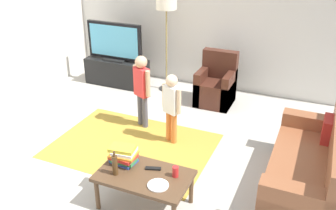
% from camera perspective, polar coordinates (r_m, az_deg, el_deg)
% --- Properties ---
extents(ground, '(7.80, 7.80, 0.00)m').
position_cam_1_polar(ground, '(4.83, -2.89, -9.84)').
color(ground, '#B2ADA3').
extents(wall_back, '(6.00, 0.12, 2.70)m').
position_cam_1_polar(wall_back, '(6.89, 8.23, 13.38)').
color(wall_back, silver).
rests_on(wall_back, ground).
extents(area_rug, '(2.20, 1.60, 0.01)m').
position_cam_1_polar(area_rug, '(5.32, -5.43, -6.18)').
color(area_rug, '#B28C33').
rests_on(area_rug, ground).
extents(tv_stand, '(1.20, 0.44, 0.50)m').
position_cam_1_polar(tv_stand, '(7.29, -7.79, 5.01)').
color(tv_stand, black).
rests_on(tv_stand, ground).
extents(tv, '(1.10, 0.28, 0.71)m').
position_cam_1_polar(tv, '(7.08, -8.18, 9.52)').
color(tv, black).
rests_on(tv, tv_stand).
extents(couch, '(0.80, 1.80, 0.86)m').
position_cam_1_polar(couch, '(4.62, 21.40, -9.39)').
color(couch, brown).
rests_on(couch, ground).
extents(armchair, '(0.60, 0.60, 0.90)m').
position_cam_1_polar(armchair, '(6.48, 7.39, 2.82)').
color(armchair, '#472319').
rests_on(armchair, ground).
extents(floor_lamp, '(0.36, 0.36, 1.78)m').
position_cam_1_polar(floor_lamp, '(6.62, -0.25, 14.84)').
color(floor_lamp, '#262626').
rests_on(floor_lamp, ground).
extents(child_near_tv, '(0.34, 0.23, 1.13)m').
position_cam_1_polar(child_near_tv, '(5.53, -4.03, 3.07)').
color(child_near_tv, '#4C4C59').
rests_on(child_near_tv, ground).
extents(child_center, '(0.32, 0.20, 1.02)m').
position_cam_1_polar(child_center, '(5.11, 0.54, 0.38)').
color(child_center, orange).
rests_on(child_center, ground).
extents(coffee_table, '(1.00, 0.60, 0.42)m').
position_cam_1_polar(coffee_table, '(4.08, -3.65, -11.07)').
color(coffee_table, '#513823').
rests_on(coffee_table, ground).
extents(book_stack, '(0.32, 0.25, 0.20)m').
position_cam_1_polar(book_stack, '(4.18, -6.83, -7.61)').
color(book_stack, '#334CA5').
rests_on(book_stack, coffee_table).
extents(bottle, '(0.06, 0.06, 0.29)m').
position_cam_1_polar(bottle, '(4.01, -8.12, -9.06)').
color(bottle, '#4C3319').
rests_on(bottle, coffee_table).
extents(tv_remote, '(0.18, 0.10, 0.02)m').
position_cam_1_polar(tv_remote, '(4.11, -2.28, -9.67)').
color(tv_remote, black).
rests_on(tv_remote, coffee_table).
extents(soda_can, '(0.07, 0.07, 0.12)m').
position_cam_1_polar(soda_can, '(3.98, 1.14, -10.16)').
color(soda_can, red).
rests_on(soda_can, coffee_table).
extents(plate, '(0.22, 0.22, 0.02)m').
position_cam_1_polar(plate, '(3.88, -1.53, -12.18)').
color(plate, white).
rests_on(plate, coffee_table).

